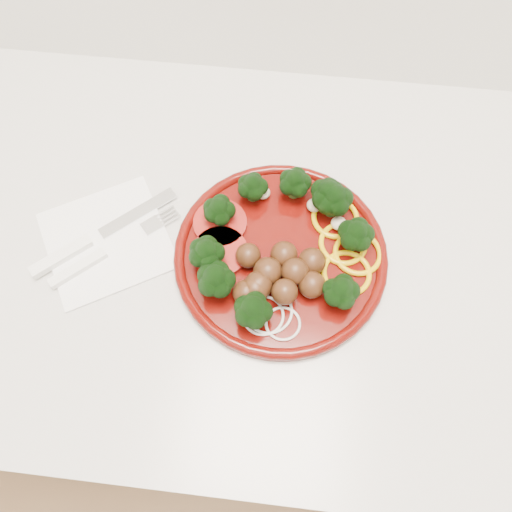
# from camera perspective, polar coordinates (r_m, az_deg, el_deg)

# --- Properties ---
(counter) EXTENTS (2.40, 0.60, 0.90)m
(counter) POSITION_cam_1_polar(r_m,az_deg,el_deg) (1.09, -9.96, -8.28)
(counter) COLOR beige
(counter) RESTS_ON ground
(plate) EXTENTS (0.27, 0.27, 0.06)m
(plate) POSITION_cam_1_polar(r_m,az_deg,el_deg) (0.62, 2.84, 0.64)
(plate) COLOR #4A0805
(plate) RESTS_ON counter
(napkin) EXTENTS (0.21, 0.21, 0.00)m
(napkin) POSITION_cam_1_polar(r_m,az_deg,el_deg) (0.67, -16.66, 1.73)
(napkin) COLOR white
(napkin) RESTS_ON counter
(knife) EXTENTS (0.16, 0.15, 0.01)m
(knife) POSITION_cam_1_polar(r_m,az_deg,el_deg) (0.67, -18.84, 1.50)
(knife) COLOR silver
(knife) RESTS_ON napkin
(fork) EXTENTS (0.15, 0.14, 0.01)m
(fork) POSITION_cam_1_polar(r_m,az_deg,el_deg) (0.66, -18.04, -0.33)
(fork) COLOR white
(fork) RESTS_ON napkin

